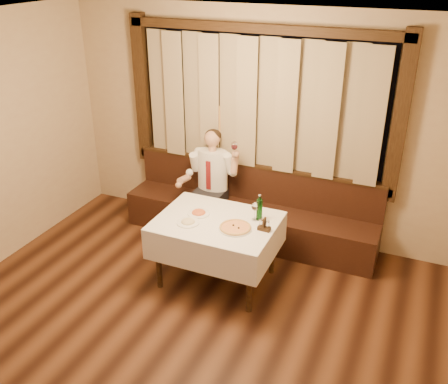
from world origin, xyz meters
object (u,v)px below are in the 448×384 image
at_px(cruet_caddy, 264,226).
at_px(pasta_red, 199,211).
at_px(dining_table, 217,229).
at_px(seated_man, 211,176).
at_px(green_bottle, 259,209).
at_px(pasta_cream, 188,220).
at_px(banquette, 250,215).
at_px(pizza, 235,228).

bearing_deg(cruet_caddy, pasta_red, 179.18).
relative_size(dining_table, seated_man, 0.93).
bearing_deg(green_bottle, pasta_cream, -150.96).
xyz_separation_m(green_bottle, cruet_caddy, (0.12, -0.19, -0.08)).
distance_m(banquette, seated_man, 0.71).
relative_size(pasta_red, green_bottle, 0.83).
distance_m(banquette, pizza, 1.23).
distance_m(pizza, seated_man, 1.27).
xyz_separation_m(banquette, pizza, (0.25, -1.11, 0.46)).
height_order(banquette, pasta_red, banquette).
relative_size(pasta_red, pasta_cream, 1.03).
distance_m(green_bottle, seated_man, 1.18).
bearing_deg(green_bottle, pasta_red, -167.84).
height_order(dining_table, cruet_caddy, cruet_caddy).
height_order(pasta_cream, cruet_caddy, cruet_caddy).
bearing_deg(cruet_caddy, banquette, 120.36).
distance_m(dining_table, pasta_cream, 0.33).
relative_size(dining_table, pasta_cream, 5.35).
distance_m(pasta_red, cruet_caddy, 0.77).
xyz_separation_m(pasta_red, cruet_caddy, (0.77, -0.05, 0.02)).
height_order(banquette, pizza, banquette).
bearing_deg(banquette, green_bottle, -63.85).
bearing_deg(pizza, banquette, 102.69).
bearing_deg(banquette, cruet_caddy, -62.57).
bearing_deg(cruet_caddy, seated_man, 140.70).
relative_size(pizza, cruet_caddy, 2.47).
distance_m(pasta_cream, seated_man, 1.14).
bearing_deg(pizza, seated_man, 126.17).
relative_size(pasta_cream, cruet_caddy, 1.70).
bearing_deg(dining_table, cruet_caddy, 0.26).
bearing_deg(banquette, pasta_red, -103.63).
distance_m(pasta_cream, cruet_caddy, 0.80).
relative_size(banquette, pizza, 9.28).
xyz_separation_m(cruet_caddy, seated_man, (-1.03, 0.93, -0.00)).
height_order(pasta_red, cruet_caddy, cruet_caddy).
xyz_separation_m(dining_table, pasta_red, (-0.24, 0.05, 0.14)).
relative_size(banquette, pasta_red, 13.13).
bearing_deg(pizza, pasta_cream, -170.24).
bearing_deg(green_bottle, seated_man, 140.63).
xyz_separation_m(green_bottle, seated_man, (-0.91, 0.74, -0.08)).
distance_m(pasta_red, pasta_cream, 0.23).
bearing_deg(seated_man, cruet_caddy, -42.22).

